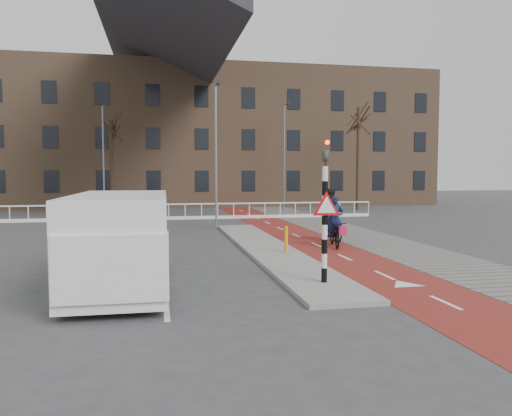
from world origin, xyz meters
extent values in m
plane|color=#38383A|center=(0.00, 0.00, 0.00)|extent=(120.00, 120.00, 0.00)
cube|color=maroon|center=(1.50, 10.00, 0.01)|extent=(2.50, 60.00, 0.01)
cube|color=slate|center=(4.30, 10.00, 0.01)|extent=(3.00, 60.00, 0.01)
cube|color=gray|center=(-0.70, 4.00, 0.06)|extent=(1.80, 16.00, 0.12)
cylinder|color=black|center=(-0.60, -2.00, 1.56)|extent=(0.14, 0.14, 2.88)
imported|color=black|center=(-0.60, -2.00, 3.40)|extent=(0.13, 0.16, 0.80)
cylinder|color=#FF0C05|center=(-0.60, -2.14, 3.58)|extent=(0.11, 0.02, 0.11)
cylinder|color=#D59C0B|center=(-0.34, 2.74, 0.57)|extent=(0.12, 0.12, 0.90)
imported|color=black|center=(2.02, 4.34, 0.50)|extent=(0.99, 1.95, 0.98)
imported|color=#121C41|center=(2.02, 4.34, 1.10)|extent=(0.69, 0.52, 1.70)
cube|color=#CD1C49|center=(2.12, 3.80, 0.69)|extent=(0.31, 0.23, 0.34)
imported|color=black|center=(2.45, 5.92, 0.63)|extent=(0.71, 2.09, 1.24)
imported|color=black|center=(2.45, 5.92, 1.22)|extent=(0.99, 0.79, 1.94)
cube|color=silver|center=(-5.53, -1.35, 1.25)|extent=(2.24, 5.44, 2.17)
cube|color=green|center=(-6.63, -1.35, 1.15)|extent=(0.07, 3.46, 0.55)
cube|color=green|center=(-4.44, -1.35, 1.15)|extent=(0.07, 3.46, 0.55)
cube|color=black|center=(-5.53, -3.71, 1.65)|extent=(1.95, 0.08, 0.90)
cylinder|color=black|center=(-6.48, -3.18, 0.38)|extent=(0.28, 0.76, 0.76)
cylinder|color=black|center=(-4.64, -3.21, 0.38)|extent=(0.28, 0.76, 0.76)
cylinder|color=black|center=(-6.43, 0.50, 0.38)|extent=(0.28, 0.76, 0.76)
cylinder|color=black|center=(-4.59, 0.48, 0.38)|extent=(0.28, 0.76, 0.76)
cube|color=silver|center=(-5.00, 17.00, 0.95)|extent=(28.00, 0.08, 0.08)
cube|color=silver|center=(-5.00, 17.00, 0.10)|extent=(28.00, 0.10, 0.20)
cube|color=#7F6047|center=(-3.00, 32.00, 6.00)|extent=(46.00, 10.00, 12.00)
cylinder|color=black|center=(-7.84, 23.42, 3.28)|extent=(0.29, 0.29, 6.57)
cylinder|color=black|center=(10.63, 22.77, 3.94)|extent=(0.25, 0.25, 7.88)
cylinder|color=slate|center=(-1.74, 11.40, 3.64)|extent=(0.12, 0.12, 7.27)
cylinder|color=slate|center=(-8.32, 22.68, 3.81)|extent=(0.12, 0.12, 7.62)
cylinder|color=slate|center=(5.22, 24.64, 4.13)|extent=(0.12, 0.12, 8.27)
camera|label=1|loc=(-4.65, -13.71, 2.83)|focal=35.00mm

